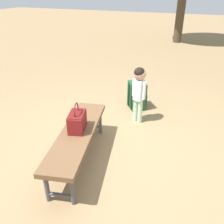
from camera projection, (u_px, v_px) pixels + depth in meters
The scene contains 5 objects.
ground_plane at pixel (106, 146), 3.41m from camera, with size 40.00×40.00×0.00m, color #8C704C.
park_bench at pixel (78, 135), 2.95m from camera, with size 1.65×0.78×0.45m.
handbag at pixel (77, 121), 2.92m from camera, with size 0.36×0.27×0.37m.
child_standing at pixel (139, 87), 3.75m from camera, with size 0.19×0.25×0.95m.
backpack_large at pixel (137, 94), 4.36m from camera, with size 0.43×0.41×0.58m.
Camera 1 is at (-2.51, -1.19, 2.04)m, focal length 37.65 mm.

